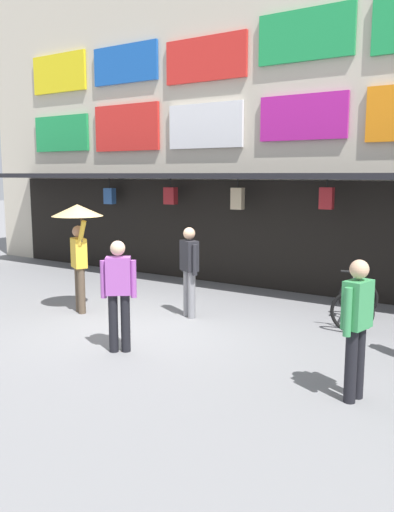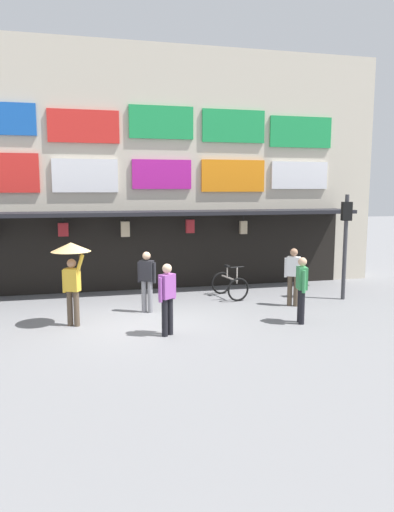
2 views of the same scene
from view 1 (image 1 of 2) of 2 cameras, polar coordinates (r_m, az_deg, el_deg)
ground_plane at (r=9.21m, az=-5.81°, el=-7.73°), size 80.00×80.00×0.00m
shopfront at (r=12.78m, az=7.27°, el=14.83°), size 18.00×2.60×8.00m
bicycle_parked at (r=9.62m, az=16.94°, el=-4.93°), size 0.93×1.27×1.05m
pedestrian_with_umbrella at (r=10.06m, az=-12.90°, el=3.05°), size 0.96×0.96×2.08m
pedestrian_in_yellow at (r=7.79m, az=-8.57°, el=-3.68°), size 0.44×0.39×1.68m
pedestrian_in_black at (r=6.33m, az=17.08°, el=-6.94°), size 0.29×0.52×1.68m
pedestrian_in_purple at (r=9.58m, az=-0.85°, el=-1.21°), size 0.48×0.37×1.68m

